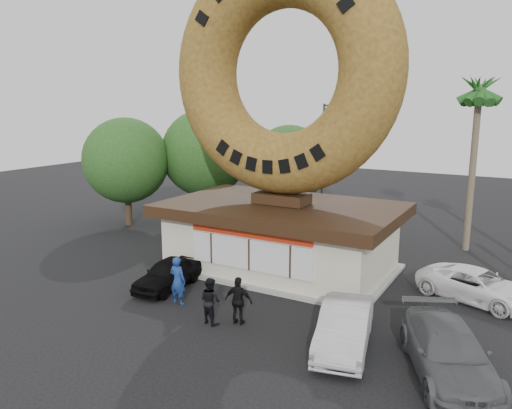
{
  "coord_description": "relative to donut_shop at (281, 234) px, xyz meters",
  "views": [
    {
      "loc": [
        10.65,
        -15.07,
        8.1
      ],
      "look_at": [
        -0.28,
        4.0,
        3.57
      ],
      "focal_mm": 35.0,
      "sensor_mm": 36.0,
      "label": 1
    }
  ],
  "objects": [
    {
      "name": "street_lamp",
      "position": [
        -1.86,
        10.02,
        2.72
      ],
      "size": [
        2.11,
        0.2,
        8.0
      ],
      "color": "#59595E",
      "rests_on": "ground"
    },
    {
      "name": "car_silver",
      "position": [
        5.52,
        -6.14,
        -1.02
      ],
      "size": [
        2.56,
        4.78,
        1.5
      ],
      "primitive_type": "imported",
      "rotation": [
        0.0,
        0.0,
        0.23
      ],
      "color": "#BBBABF",
      "rests_on": "ground"
    },
    {
      "name": "donut_shop",
      "position": [
        0.0,
        0.0,
        0.0
      ],
      "size": [
        11.2,
        7.2,
        3.8
      ],
      "color": "beige",
      "rests_on": "ground"
    },
    {
      "name": "palm_near",
      "position": [
        7.5,
        8.02,
        6.65
      ],
      "size": [
        2.6,
        2.6,
        9.75
      ],
      "color": "#726651",
      "rests_on": "ground"
    },
    {
      "name": "person_left",
      "position": [
        -1.64,
        -6.0,
        -0.77
      ],
      "size": [
        0.73,
        0.48,
        2.0
      ],
      "primitive_type": "imported",
      "rotation": [
        0.0,
        0.0,
        3.14
      ],
      "color": "navy",
      "rests_on": "ground"
    },
    {
      "name": "person_right",
      "position": [
        1.5,
        -6.38,
        -0.85
      ],
      "size": [
        1.12,
        0.61,
        1.82
      ],
      "primitive_type": "imported",
      "rotation": [
        0.0,
        0.0,
        3.3
      ],
      "color": "black",
      "rests_on": "ground"
    },
    {
      "name": "tree_mid",
      "position": [
        -4.0,
        9.02,
        2.25
      ],
      "size": [
        5.2,
        5.2,
        6.63
      ],
      "color": "#473321",
      "rests_on": "ground"
    },
    {
      "name": "car_black",
      "position": [
        -3.18,
        -4.8,
        -1.12
      ],
      "size": [
        1.81,
        3.92,
        1.3
      ],
      "primitive_type": "imported",
      "rotation": [
        0.0,
        0.0,
        0.07
      ],
      "color": "black",
      "rests_on": "ground"
    },
    {
      "name": "tree_far",
      "position": [
        -13.0,
        3.02,
        2.56
      ],
      "size": [
        5.6,
        5.6,
        7.14
      ],
      "color": "#473321",
      "rests_on": "ground"
    },
    {
      "name": "car_grey",
      "position": [
        8.83,
        -6.28,
        -1.01
      ],
      "size": [
        4.14,
        5.65,
        1.52
      ],
      "primitive_type": "imported",
      "rotation": [
        0.0,
        0.0,
        0.43
      ],
      "color": "#595B5E",
      "rests_on": "ground"
    },
    {
      "name": "giant_donut",
      "position": [
        0.0,
        0.02,
        7.68
      ],
      "size": [
        11.28,
        2.88,
        11.28
      ],
      "primitive_type": "torus",
      "rotation": [
        1.57,
        0.0,
        0.0
      ],
      "color": "olive",
      "rests_on": "donut_shop"
    },
    {
      "name": "tree_west",
      "position": [
        -9.5,
        7.02,
        2.87
      ],
      "size": [
        6.0,
        6.0,
        7.65
      ],
      "color": "#473321",
      "rests_on": "ground"
    },
    {
      "name": "car_white",
      "position": [
        8.91,
        0.4,
        -1.1
      ],
      "size": [
        5.26,
        3.68,
        1.33
      ],
      "primitive_type": "imported",
      "rotation": [
        0.0,
        0.0,
        1.23
      ],
      "color": "white",
      "rests_on": "ground"
    },
    {
      "name": "person_center",
      "position": [
        0.53,
        -6.82,
        -0.89
      ],
      "size": [
        0.99,
        0.85,
        1.76
      ],
      "primitive_type": "imported",
      "rotation": [
        0.0,
        0.0,
        2.9
      ],
      "color": "black",
      "rests_on": "ground"
    },
    {
      "name": "ground",
      "position": [
        0.0,
        -5.98,
        -1.77
      ],
      "size": [
        90.0,
        90.0,
        0.0
      ],
      "primitive_type": "plane",
      "color": "black",
      "rests_on": "ground"
    }
  ]
}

